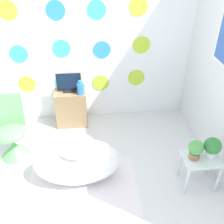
# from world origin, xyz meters

# --- Properties ---
(wall_back_dotted) EXTENTS (4.24, 0.05, 2.60)m
(wall_back_dotted) POSITION_xyz_m (0.00, 2.17, 1.30)
(wall_back_dotted) COLOR white
(wall_back_dotted) RESTS_ON ground_plane
(rug) EXTENTS (1.28, 0.90, 0.01)m
(rug) POSITION_xyz_m (-0.02, 0.65, 0.00)
(rug) COLOR silver
(rug) RESTS_ON ground_plane
(bathtub) EXTENTS (1.01, 0.53, 0.54)m
(bathtub) POSITION_xyz_m (-0.07, 0.80, 0.27)
(bathtub) COLOR white
(bathtub) RESTS_ON ground_plane
(chair) EXTENTS (0.40, 0.40, 0.85)m
(chair) POSITION_xyz_m (-0.92, 1.30, 0.26)
(chair) COLOR #66C166
(chair) RESTS_ON ground_plane
(tv_cabinet) EXTENTS (0.46, 0.33, 0.57)m
(tv_cabinet) POSITION_xyz_m (-0.17, 1.95, 0.29)
(tv_cabinet) COLOR #8E704C
(tv_cabinet) RESTS_ON ground_plane
(tv) EXTENTS (0.35, 0.12, 0.28)m
(tv) POSITION_xyz_m (-0.17, 1.95, 0.70)
(tv) COLOR black
(tv) RESTS_ON tv_cabinet
(vase) EXTENTS (0.10, 0.10, 0.21)m
(vase) POSITION_xyz_m (-0.01, 1.85, 0.67)
(vase) COLOR #2D72B7
(vase) RESTS_ON tv_cabinet
(side_table) EXTENTS (0.41, 0.32, 0.42)m
(side_table) POSITION_xyz_m (1.32, 0.59, 0.34)
(side_table) COLOR silver
(side_table) RESTS_ON ground_plane
(potted_plant_left) EXTENTS (0.17, 0.17, 0.23)m
(potted_plant_left) POSITION_xyz_m (1.23, 0.59, 0.55)
(potted_plant_left) COLOR #8C6B4C
(potted_plant_left) RESTS_ON side_table
(potted_plant_right) EXTENTS (0.19, 0.19, 0.25)m
(potted_plant_right) POSITION_xyz_m (1.41, 0.59, 0.56)
(potted_plant_right) COLOR white
(potted_plant_right) RESTS_ON side_table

